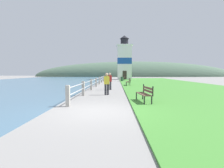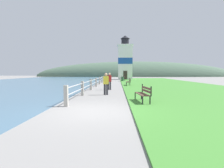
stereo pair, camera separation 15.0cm
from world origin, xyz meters
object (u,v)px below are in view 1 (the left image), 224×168
Objects in this scene: park_bench_near at (145,93)px; park_bench_far at (123,78)px; lighthouse at (124,60)px; trash_bin at (122,79)px; person_by_railing at (107,83)px; park_bench_midway at (129,81)px; person_strolling at (110,81)px.

park_bench_far is at bearing -96.56° from park_bench_near.
lighthouse reaches higher than trash_bin.
person_by_railing is (-2.22, 3.20, 0.32)m from park_bench_near.
lighthouse is at bearing -11.47° from person_by_railing.
park_bench_near is 11.95m from park_bench_midway.
park_bench_midway is 0.89× the size of park_bench_far.
trash_bin is (-0.34, -1.89, -0.12)m from park_bench_far.
park_bench_midway is at bearing -20.37° from person_by_railing.
person_by_railing is 1.88× the size of trash_bin.
park_bench_far is at bearing -11.93° from person_by_railing.
person_strolling is at bearing 67.79° from park_bench_midway.
person_strolling is 1.00× the size of person_by_railing.
lighthouse is 6.41× the size of person_strolling.
park_bench_near is at bearing -164.00° from person_strolling.
park_bench_near is 24.38m from park_bench_far.
park_bench_far is 8.21m from lighthouse.
person_strolling is at bearing 81.83° from park_bench_far.
park_bench_far is 1.24× the size of person_strolling.
person_strolling is (-2.51, -24.75, -3.58)m from lighthouse.
park_bench_midway is at bearing -87.65° from trash_bin.
park_bench_near is at bearing -151.43° from person_by_railing.
park_bench_near is 22.50m from trash_bin.
trash_bin is at bearing 78.32° from park_bench_far.
park_bench_near is 31.83m from lighthouse.
person_strolling reaches higher than park_bench_midway.
park_bench_midway is 10.55m from trash_bin.
trash_bin is at bearing -95.68° from park_bench_near.
person_strolling is at bearing -96.15° from trash_bin.
trash_bin is (-0.45, 22.50, -0.11)m from park_bench_near.
person_by_railing is (-2.11, -21.18, 0.32)m from park_bench_far.
trash_bin is at bearing -95.17° from lighthouse.
person_by_railing is 19.38m from trash_bin.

